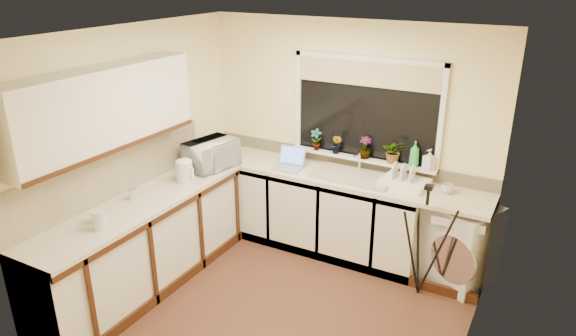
{
  "coord_description": "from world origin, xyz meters",
  "views": [
    {
      "loc": [
        1.99,
        -3.45,
        2.94
      ],
      "look_at": [
        -0.2,
        0.55,
        1.15
      ],
      "focal_mm": 32.36,
      "sensor_mm": 36.0,
      "label": 1
    }
  ],
  "objects_px": {
    "steel_jar": "(133,194)",
    "cup_back": "(447,189)",
    "plant_d": "(394,151)",
    "cup_left": "(97,217)",
    "tripod": "(423,241)",
    "plant_a": "(316,140)",
    "laptop": "(290,162)",
    "dish_rack": "(405,182)",
    "soap_bottle_green": "(415,154)",
    "glass_jug": "(99,220)",
    "microwave": "(211,154)",
    "plant_c": "(365,148)",
    "washing_machine": "(460,244)",
    "kettle": "(184,172)",
    "soap_bottle_clear": "(429,159)",
    "plant_b": "(337,144)"
  },
  "relations": [
    {
      "from": "laptop",
      "to": "steel_jar",
      "type": "xyz_separation_m",
      "value": [
        -0.89,
        -1.43,
        -0.0
      ]
    },
    {
      "from": "tripod",
      "to": "cup_back",
      "type": "bearing_deg",
      "value": 78.02
    },
    {
      "from": "tripod",
      "to": "steel_jar",
      "type": "bearing_deg",
      "value": -156.42
    },
    {
      "from": "microwave",
      "to": "plant_a",
      "type": "height_order",
      "value": "plant_a"
    },
    {
      "from": "dish_rack",
      "to": "glass_jug",
      "type": "xyz_separation_m",
      "value": [
        -1.94,
        -2.1,
        0.05
      ]
    },
    {
      "from": "plant_a",
      "to": "plant_b",
      "type": "bearing_deg",
      "value": 0.53
    },
    {
      "from": "microwave",
      "to": "cup_left",
      "type": "relative_size",
      "value": 4.91
    },
    {
      "from": "plant_a",
      "to": "soap_bottle_green",
      "type": "bearing_deg",
      "value": 1.71
    },
    {
      "from": "laptop",
      "to": "dish_rack",
      "type": "bearing_deg",
      "value": 0.71
    },
    {
      "from": "plant_b",
      "to": "plant_d",
      "type": "relative_size",
      "value": 0.86
    },
    {
      "from": "kettle",
      "to": "tripod",
      "type": "distance_m",
      "value": 2.41
    },
    {
      "from": "microwave",
      "to": "plant_d",
      "type": "relative_size",
      "value": 2.19
    },
    {
      "from": "tripod",
      "to": "cup_back",
      "type": "distance_m",
      "value": 0.58
    },
    {
      "from": "tripod",
      "to": "cup_left",
      "type": "distance_m",
      "value": 2.9
    },
    {
      "from": "steel_jar",
      "to": "soap_bottle_green",
      "type": "height_order",
      "value": "soap_bottle_green"
    },
    {
      "from": "soap_bottle_green",
      "to": "soap_bottle_clear",
      "type": "bearing_deg",
      "value": -6.31
    },
    {
      "from": "kettle",
      "to": "steel_jar",
      "type": "distance_m",
      "value": 0.59
    },
    {
      "from": "plant_a",
      "to": "plant_c",
      "type": "relative_size",
      "value": 1.04
    },
    {
      "from": "tripod",
      "to": "soap_bottle_clear",
      "type": "distance_m",
      "value": 0.84
    },
    {
      "from": "plant_b",
      "to": "soap_bottle_green",
      "type": "relative_size",
      "value": 0.81
    },
    {
      "from": "plant_c",
      "to": "steel_jar",
      "type": "bearing_deg",
      "value": -133.98
    },
    {
      "from": "glass_jug",
      "to": "plant_a",
      "type": "bearing_deg",
      "value": 68.43
    },
    {
      "from": "laptop",
      "to": "tripod",
      "type": "relative_size",
      "value": 0.28
    },
    {
      "from": "washing_machine",
      "to": "soap_bottle_clear",
      "type": "xyz_separation_m",
      "value": [
        -0.42,
        0.17,
        0.75
      ]
    },
    {
      "from": "tripod",
      "to": "soap_bottle_green",
      "type": "distance_m",
      "value": 0.9
    },
    {
      "from": "washing_machine",
      "to": "plant_c",
      "type": "relative_size",
      "value": 3.53
    },
    {
      "from": "microwave",
      "to": "soap_bottle_green",
      "type": "distance_m",
      "value": 2.12
    },
    {
      "from": "soap_bottle_green",
      "to": "glass_jug",
      "type": "bearing_deg",
      "value": -130.78
    },
    {
      "from": "plant_d",
      "to": "tripod",
      "type": "bearing_deg",
      "value": -48.67
    },
    {
      "from": "steel_jar",
      "to": "plant_b",
      "type": "distance_m",
      "value": 2.15
    },
    {
      "from": "plant_d",
      "to": "cup_left",
      "type": "xyz_separation_m",
      "value": [
        -1.87,
        -2.2,
        -0.22
      ]
    },
    {
      "from": "tripod",
      "to": "plant_d",
      "type": "relative_size",
      "value": 4.55
    },
    {
      "from": "dish_rack",
      "to": "plant_d",
      "type": "relative_size",
      "value": 1.8
    },
    {
      "from": "tripod",
      "to": "plant_b",
      "type": "xyz_separation_m",
      "value": [
        -1.14,
        0.56,
        0.59
      ]
    },
    {
      "from": "plant_b",
      "to": "plant_d",
      "type": "bearing_deg",
      "value": 2.53
    },
    {
      "from": "plant_c",
      "to": "microwave",
      "type": "bearing_deg",
      "value": -155.36
    },
    {
      "from": "steel_jar",
      "to": "cup_back",
      "type": "height_order",
      "value": "steel_jar"
    },
    {
      "from": "washing_machine",
      "to": "cup_back",
      "type": "bearing_deg",
      "value": -163.91
    },
    {
      "from": "cup_back",
      "to": "plant_a",
      "type": "bearing_deg",
      "value": 174.99
    },
    {
      "from": "microwave",
      "to": "plant_c",
      "type": "relative_size",
      "value": 2.34
    },
    {
      "from": "plant_a",
      "to": "cup_left",
      "type": "height_order",
      "value": "plant_a"
    },
    {
      "from": "washing_machine",
      "to": "steel_jar",
      "type": "height_order",
      "value": "steel_jar"
    },
    {
      "from": "plant_d",
      "to": "soap_bottle_clear",
      "type": "xyz_separation_m",
      "value": [
        0.37,
        -0.01,
        -0.02
      ]
    },
    {
      "from": "plant_a",
      "to": "cup_back",
      "type": "height_order",
      "value": "plant_a"
    },
    {
      "from": "plant_a",
      "to": "steel_jar",
      "type": "bearing_deg",
      "value": -122.62
    },
    {
      "from": "laptop",
      "to": "cup_left",
      "type": "xyz_separation_m",
      "value": [
        -0.81,
        -1.91,
        -0.0
      ]
    },
    {
      "from": "washing_machine",
      "to": "dish_rack",
      "type": "distance_m",
      "value": 0.79
    },
    {
      "from": "microwave",
      "to": "plant_a",
      "type": "xyz_separation_m",
      "value": [
        0.92,
        0.66,
        0.12
      ]
    },
    {
      "from": "plant_a",
      "to": "soap_bottle_green",
      "type": "distance_m",
      "value": 1.08
    },
    {
      "from": "kettle",
      "to": "plant_d",
      "type": "xyz_separation_m",
      "value": [
        1.78,
        1.15,
        0.16
      ]
    }
  ]
}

